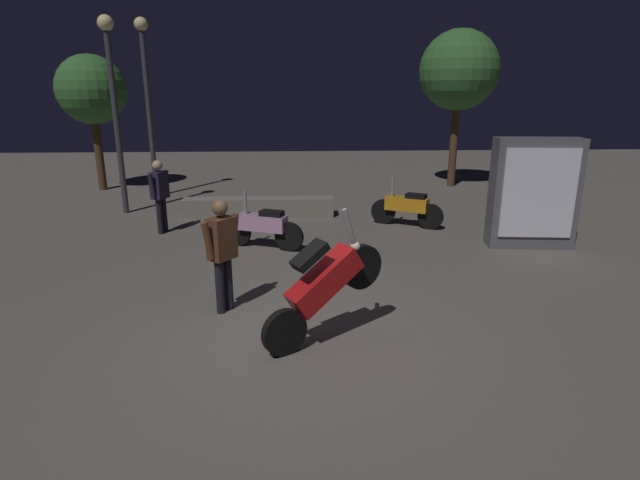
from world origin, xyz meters
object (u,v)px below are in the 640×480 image
(streetlamp_far, at_px, (113,90))
(kiosk_billboard, at_px, (534,193))
(person_bystander_far, at_px, (222,247))
(streetlamp_near, at_px, (147,86))
(person_rider_beside, at_px, (160,191))
(motorcycle_red_foreground, at_px, (324,285))
(motorcycle_orange_parked_left, at_px, (407,207))
(motorcycle_pink_parked_right, at_px, (263,226))

(streetlamp_far, height_order, kiosk_billboard, streetlamp_far)
(person_bystander_far, bearing_deg, streetlamp_near, 148.52)
(person_rider_beside, xyz_separation_m, kiosk_billboard, (7.41, -1.35, 0.13))
(motorcycle_red_foreground, xyz_separation_m, motorcycle_orange_parked_left, (2.17, 5.37, -0.31))
(streetlamp_near, bearing_deg, motorcycle_red_foreground, -64.54)
(motorcycle_red_foreground, distance_m, motorcycle_pink_parked_right, 4.00)
(motorcycle_red_foreground, distance_m, kiosk_billboard, 5.67)
(motorcycle_red_foreground, bearing_deg, motorcycle_pink_parked_right, 73.15)
(motorcycle_red_foreground, bearing_deg, motorcycle_orange_parked_left, 37.34)
(person_rider_beside, distance_m, person_bystander_far, 4.51)
(motorcycle_red_foreground, height_order, kiosk_billboard, kiosk_billboard)
(streetlamp_near, bearing_deg, streetlamp_far, -96.30)
(person_rider_beside, height_order, person_bystander_far, person_bystander_far)
(streetlamp_near, bearing_deg, person_rider_beside, -73.83)
(motorcycle_pink_parked_right, bearing_deg, streetlamp_far, -19.20)
(motorcycle_red_foreground, xyz_separation_m, kiosk_billboard, (4.24, 3.75, 0.31))
(person_rider_beside, xyz_separation_m, person_bystander_far, (1.85, -4.11, 0.01))
(person_bystander_far, distance_m, streetlamp_far, 7.15)
(motorcycle_orange_parked_left, bearing_deg, person_bystander_far, 81.64)
(motorcycle_orange_parked_left, bearing_deg, motorcycle_red_foreground, 98.11)
(motorcycle_orange_parked_left, relative_size, person_bystander_far, 0.94)
(motorcycle_orange_parked_left, height_order, streetlamp_near, streetlamp_near)
(person_bystander_far, xyz_separation_m, kiosk_billboard, (5.56, 2.76, 0.12))
(person_bystander_far, xyz_separation_m, streetlamp_far, (-3.24, 6.04, 2.02))
(person_rider_beside, relative_size, person_bystander_far, 0.99)
(streetlamp_far, relative_size, kiosk_billboard, 2.18)
(motorcycle_red_foreground, distance_m, streetlamp_far, 8.66)
(person_bystander_far, bearing_deg, motorcycle_red_foreground, 1.33)
(motorcycle_red_foreground, height_order, motorcycle_pink_parked_right, motorcycle_red_foreground)
(motorcycle_pink_parked_right, relative_size, person_rider_beside, 1.01)
(motorcycle_pink_parked_right, relative_size, kiosk_billboard, 0.75)
(motorcycle_pink_parked_right, xyz_separation_m, streetlamp_near, (-3.37, 5.21, 2.63))
(motorcycle_orange_parked_left, xyz_separation_m, person_rider_beside, (-5.34, -0.28, 0.48))
(streetlamp_near, relative_size, kiosk_billboard, 2.29)
(person_rider_beside, relative_size, streetlamp_far, 0.34)
(motorcycle_red_foreground, xyz_separation_m, person_bystander_far, (-1.32, 0.98, 0.19))
(person_bystander_far, height_order, streetlamp_far, streetlamp_far)
(motorcycle_red_foreground, relative_size, person_rider_beside, 1.05)
(motorcycle_red_foreground, relative_size, motorcycle_orange_parked_left, 1.10)
(motorcycle_red_foreground, height_order, person_rider_beside, motorcycle_red_foreground)
(motorcycle_pink_parked_right, relative_size, streetlamp_near, 0.33)
(motorcycle_red_foreground, relative_size, streetlamp_far, 0.36)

